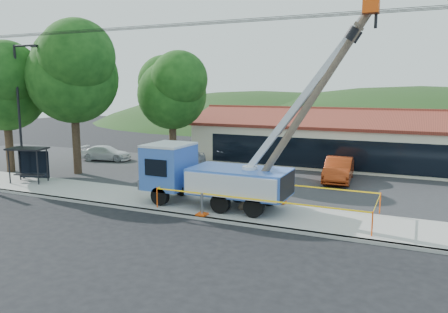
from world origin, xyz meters
TOP-DOWN VIEW (x-y plane):
  - ground at (0.00, 0.00)m, footprint 120.00×120.00m
  - curb at (0.00, 2.10)m, footprint 60.00×0.25m
  - sidewalk at (0.00, 4.00)m, footprint 60.00×4.00m
  - parking_lot at (0.00, 12.00)m, footprint 60.00×12.00m
  - strip_mall at (4.00, 19.98)m, footprint 22.50×8.53m
  - streetlight at (-13.78, 5.00)m, footprint 2.13×0.22m
  - tree_west_near at (-12.00, 8.00)m, footprint 7.56×6.72m
  - tree_west_far at (-17.00, 6.50)m, footprint 6.84×6.08m
  - tree_lot at (-7.00, 13.00)m, footprint 6.30×5.60m
  - hill_west at (-15.00, 55.00)m, footprint 78.40×56.00m
  - hill_center at (10.00, 55.00)m, footprint 89.60×64.00m
  - utility_truck at (0.64, 4.15)m, footprint 11.65×4.19m
  - leaning_pole at (5.55, 4.13)m, footprint 6.18×1.99m
  - bus_shelter at (-12.70, 4.43)m, footprint 2.65×2.01m
  - caution_tape at (3.56, 4.38)m, footprint 10.61×3.65m
  - car_silver at (-5.27, 11.86)m, footprint 2.40×4.83m
  - car_red at (5.63, 13.08)m, footprint 2.04×4.91m
  - car_white at (-13.88, 13.42)m, footprint 4.55×2.70m

SIDE VIEW (x-z plane):
  - ground at x=0.00m, z-range 0.00..0.00m
  - hill_west at x=-15.00m, z-range -14.00..14.00m
  - hill_center at x=10.00m, z-range -16.00..16.00m
  - car_silver at x=-5.27m, z-range -0.79..0.79m
  - car_red at x=5.63m, z-range -0.79..0.79m
  - car_white at x=-13.88m, z-range -0.62..0.62m
  - parking_lot at x=0.00m, z-range 0.00..0.10m
  - curb at x=0.00m, z-range 0.00..0.15m
  - sidewalk at x=0.00m, z-range 0.00..0.15m
  - caution_tape at x=3.56m, z-range 0.40..1.46m
  - bus_shelter at x=-12.70m, z-range 0.66..2.94m
  - utility_truck at x=0.64m, z-range -3.00..6.70m
  - strip_mall at x=4.00m, z-range -0.46..4.22m
  - streetlight at x=-13.78m, z-range 0.80..9.80m
  - leaning_pole at x=5.55m, z-range 0.54..10.17m
  - tree_lot at x=-7.00m, z-range 1.74..10.68m
  - tree_west_far at x=-17.00m, z-range 1.80..11.28m
  - tree_west_near at x=-12.00m, z-range 2.12..12.92m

